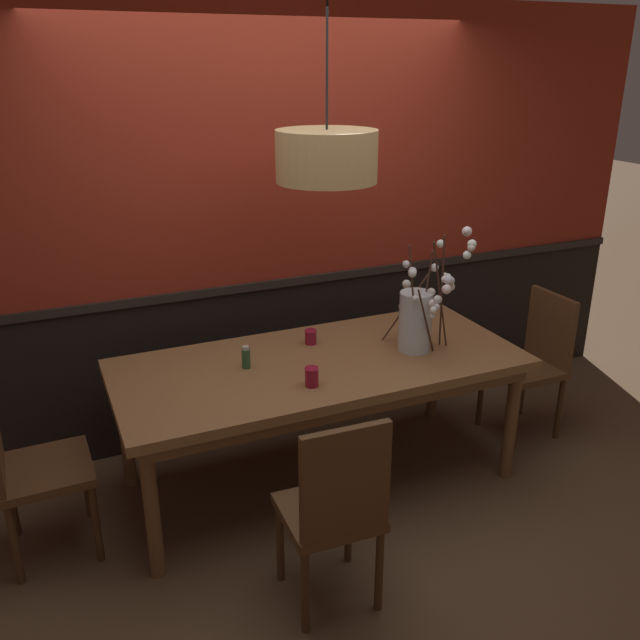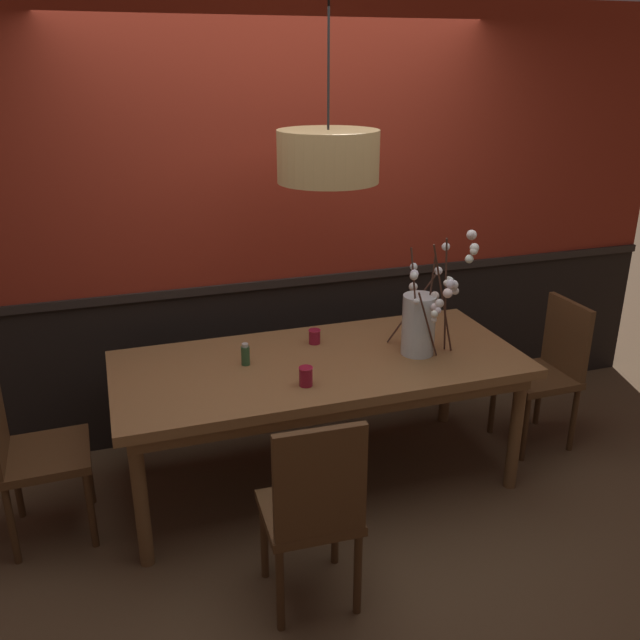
{
  "view_description": "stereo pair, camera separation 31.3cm",
  "coord_description": "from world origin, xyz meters",
  "px_view_note": "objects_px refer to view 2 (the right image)",
  "views": [
    {
      "loc": [
        -1.33,
        -3.02,
        2.27
      ],
      "look_at": [
        0.0,
        0.0,
        0.99
      ],
      "focal_mm": 37.74,
      "sensor_mm": 36.0,
      "label": 1
    },
    {
      "loc": [
        -1.03,
        -3.14,
        2.27
      ],
      "look_at": [
        0.0,
        0.0,
        0.99
      ],
      "focal_mm": 37.74,
      "sensor_mm": 36.0,
      "label": 2
    }
  ],
  "objects_px": {
    "chair_head_west_end": "(27,447)",
    "candle_holder_nearer_edge": "(315,336)",
    "vase_with_blossoms": "(421,321)",
    "condiment_bottle": "(245,355)",
    "chair_near_side_left": "(314,507)",
    "candle_holder_nearer_center": "(306,376)",
    "pendant_lamp": "(328,156)",
    "chair_far_side_right": "(320,332)",
    "chair_head_east_end": "(548,366)",
    "dining_table": "(320,374)"
  },
  "relations": [
    {
      "from": "chair_near_side_left",
      "to": "candle_holder_nearer_center",
      "type": "bearing_deg",
      "value": 75.48
    },
    {
      "from": "condiment_bottle",
      "to": "candle_holder_nearer_center",
      "type": "bearing_deg",
      "value": -55.4
    },
    {
      "from": "condiment_bottle",
      "to": "pendant_lamp",
      "type": "bearing_deg",
      "value": -1.7
    },
    {
      "from": "pendant_lamp",
      "to": "vase_with_blossoms",
      "type": "bearing_deg",
      "value": -16.4
    },
    {
      "from": "chair_far_side_right",
      "to": "candle_holder_nearer_edge",
      "type": "bearing_deg",
      "value": -110.69
    },
    {
      "from": "dining_table",
      "to": "pendant_lamp",
      "type": "xyz_separation_m",
      "value": [
        0.06,
        0.06,
        1.15
      ]
    },
    {
      "from": "condiment_bottle",
      "to": "vase_with_blossoms",
      "type": "bearing_deg",
      "value": -9.49
    },
    {
      "from": "dining_table",
      "to": "candle_holder_nearer_edge",
      "type": "xyz_separation_m",
      "value": [
        0.04,
        0.23,
        0.12
      ]
    },
    {
      "from": "chair_head_west_end",
      "to": "pendant_lamp",
      "type": "relative_size",
      "value": 0.99
    },
    {
      "from": "dining_table",
      "to": "chair_head_east_end",
      "type": "bearing_deg",
      "value": -0.4
    },
    {
      "from": "vase_with_blossoms",
      "to": "chair_near_side_left",
      "type": "bearing_deg",
      "value": -137.0
    },
    {
      "from": "chair_far_side_right",
      "to": "candle_holder_nearer_center",
      "type": "bearing_deg",
      "value": -111.42
    },
    {
      "from": "chair_near_side_left",
      "to": "pendant_lamp",
      "type": "xyz_separation_m",
      "value": [
        0.39,
        0.96,
        1.3
      ]
    },
    {
      "from": "vase_with_blossoms",
      "to": "candle_holder_nearer_edge",
      "type": "height_order",
      "value": "vase_with_blossoms"
    },
    {
      "from": "chair_far_side_right",
      "to": "chair_head_west_end",
      "type": "xyz_separation_m",
      "value": [
        -1.8,
        -0.92,
        -0.02
      ]
    },
    {
      "from": "condiment_bottle",
      "to": "pendant_lamp",
      "type": "distance_m",
      "value": 1.11
    },
    {
      "from": "chair_near_side_left",
      "to": "chair_head_west_end",
      "type": "bearing_deg",
      "value": 142.59
    },
    {
      "from": "chair_head_west_end",
      "to": "pendant_lamp",
      "type": "distance_m",
      "value": 2.04
    },
    {
      "from": "chair_near_side_left",
      "to": "vase_with_blossoms",
      "type": "distance_m",
      "value": 1.27
    },
    {
      "from": "chair_near_side_left",
      "to": "chair_head_west_end",
      "type": "xyz_separation_m",
      "value": [
        -1.18,
        0.9,
        -0.01
      ]
    },
    {
      "from": "candle_holder_nearer_center",
      "to": "vase_with_blossoms",
      "type": "bearing_deg",
      "value": 14.02
    },
    {
      "from": "candle_holder_nearer_edge",
      "to": "chair_head_west_end",
      "type": "bearing_deg",
      "value": -171.35
    },
    {
      "from": "chair_head_west_end",
      "to": "pendant_lamp",
      "type": "height_order",
      "value": "pendant_lamp"
    },
    {
      "from": "chair_far_side_right",
      "to": "vase_with_blossoms",
      "type": "xyz_separation_m",
      "value": [
        0.25,
        -1.0,
        0.42
      ]
    },
    {
      "from": "dining_table",
      "to": "chair_head_east_end",
      "type": "xyz_separation_m",
      "value": [
        1.47,
        -0.01,
        -0.17
      ]
    },
    {
      "from": "chair_near_side_left",
      "to": "candle_holder_nearer_edge",
      "type": "distance_m",
      "value": 1.23
    },
    {
      "from": "chair_head_east_end",
      "to": "chair_head_west_end",
      "type": "height_order",
      "value": "chair_head_east_end"
    },
    {
      "from": "dining_table",
      "to": "chair_head_east_end",
      "type": "height_order",
      "value": "chair_head_east_end"
    },
    {
      "from": "condiment_bottle",
      "to": "chair_near_side_left",
      "type": "bearing_deg",
      "value": -86.16
    },
    {
      "from": "candle_holder_nearer_edge",
      "to": "pendant_lamp",
      "type": "relative_size",
      "value": 0.09
    },
    {
      "from": "chair_head_west_end",
      "to": "pendant_lamp",
      "type": "xyz_separation_m",
      "value": [
        1.56,
        0.06,
        1.32
      ]
    },
    {
      "from": "chair_near_side_left",
      "to": "condiment_bottle",
      "type": "bearing_deg",
      "value": 93.84
    },
    {
      "from": "vase_with_blossoms",
      "to": "condiment_bottle",
      "type": "bearing_deg",
      "value": 170.51
    },
    {
      "from": "dining_table",
      "to": "pendant_lamp",
      "type": "bearing_deg",
      "value": 43.19
    },
    {
      "from": "dining_table",
      "to": "vase_with_blossoms",
      "type": "relative_size",
      "value": 3.12
    },
    {
      "from": "chair_head_west_end",
      "to": "candle_holder_nearer_edge",
      "type": "height_order",
      "value": "chair_head_west_end"
    },
    {
      "from": "condiment_bottle",
      "to": "pendant_lamp",
      "type": "xyz_separation_m",
      "value": [
        0.45,
        -0.01,
        1.01
      ]
    },
    {
      "from": "dining_table",
      "to": "chair_far_side_right",
      "type": "height_order",
      "value": "chair_far_side_right"
    },
    {
      "from": "vase_with_blossoms",
      "to": "candle_holder_nearer_center",
      "type": "distance_m",
      "value": 0.75
    },
    {
      "from": "chair_head_east_end",
      "to": "chair_far_side_right",
      "type": "distance_m",
      "value": 1.49
    },
    {
      "from": "chair_head_west_end",
      "to": "condiment_bottle",
      "type": "relative_size",
      "value": 7.5
    },
    {
      "from": "chair_head_east_end",
      "to": "vase_with_blossoms",
      "type": "distance_m",
      "value": 1.03
    },
    {
      "from": "chair_near_side_left",
      "to": "candle_holder_nearer_center",
      "type": "relative_size",
      "value": 9.56
    },
    {
      "from": "pendant_lamp",
      "to": "chair_near_side_left",
      "type": "bearing_deg",
      "value": -111.95
    },
    {
      "from": "candle_holder_nearer_edge",
      "to": "condiment_bottle",
      "type": "xyz_separation_m",
      "value": [
        -0.44,
        -0.16,
        0.01
      ]
    },
    {
      "from": "chair_far_side_right",
      "to": "condiment_bottle",
      "type": "distance_m",
      "value": 1.13
    },
    {
      "from": "chair_near_side_left",
      "to": "chair_head_west_end",
      "type": "height_order",
      "value": "chair_near_side_left"
    },
    {
      "from": "chair_near_side_left",
      "to": "pendant_lamp",
      "type": "distance_m",
      "value": 1.67
    },
    {
      "from": "chair_head_west_end",
      "to": "vase_with_blossoms",
      "type": "height_order",
      "value": "vase_with_blossoms"
    },
    {
      "from": "chair_head_east_end",
      "to": "chair_far_side_right",
      "type": "bearing_deg",
      "value": 141.73
    }
  ]
}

